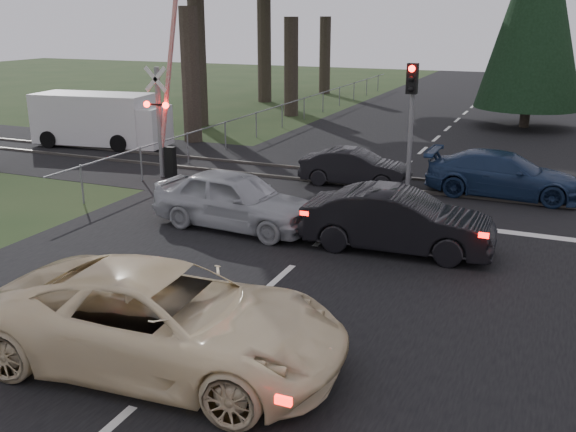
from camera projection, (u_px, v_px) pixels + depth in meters
The scene contains 16 objects.
ground at pixel (209, 340), 11.25m from camera, with size 120.00×120.00×0.00m, color #263B1B.
road at pixel (369, 198), 20.02m from camera, with size 14.00×100.00×0.01m, color black.
rail_corridor at pixel (386, 183), 21.78m from camera, with size 120.00×8.00×0.01m, color black.
stop_line at pixel (352, 213), 18.44m from camera, with size 13.00×0.35×0.00m, color silver.
rail_near at pixel (380, 187), 21.06m from camera, with size 120.00×0.12×0.10m, color #59544C.
rail_far at pixel (392, 177), 22.47m from camera, with size 120.00×0.12×0.10m, color #59544C.
crossing_signal at pixel (165, 119), 21.95m from camera, with size 1.62×0.38×6.96m.
traffic_signal_center at pixel (411, 107), 19.41m from camera, with size 0.32×0.48×4.10m.
conifer_tree at pixel (537, 4), 30.96m from camera, with size 5.20×5.20×11.00m.
fence_left at pixel (294, 123), 33.92m from camera, with size 0.10×36.00×1.20m, color slate, non-canonical shape.
cream_coupe at pixel (165, 320), 10.20m from camera, with size 2.71×5.88×1.63m, color beige.
dark_hatchback at pixel (398, 221), 15.34m from camera, with size 1.58×4.53×1.49m, color black.
silver_car at pixel (236, 200), 17.01m from camera, with size 1.82×4.54×1.55m, color #A3A6AB.
blue_sedan at pixel (504, 175), 20.02m from camera, with size 1.95×4.79×1.39m, color #192C4D.
dark_car_far at pixel (355, 168), 21.38m from camera, with size 1.27×3.63×1.20m, color black.
white_van at pixel (104, 120), 27.68m from camera, with size 5.99×2.84×2.25m.
Camera 1 is at (5.24, -8.73, 5.44)m, focal length 40.00 mm.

